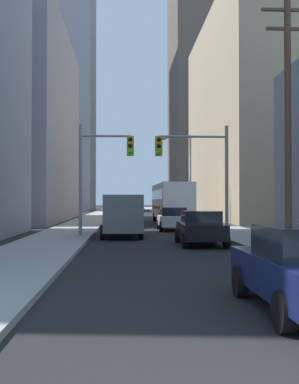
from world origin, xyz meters
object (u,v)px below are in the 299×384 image
at_px(cargo_van_grey, 122,213).
at_px(sedan_maroon, 122,217).
at_px(city_bus, 171,201).
at_px(traffic_signal_near_left, 103,162).
at_px(sedan_red, 122,211).
at_px(sedan_white, 173,219).
at_px(traffic_signal_near_right, 196,162).
at_px(sedan_black, 201,228).

distance_m(cargo_van_grey, sedan_maroon, 8.67).
height_order(city_bus, cargo_van_grey, city_bus).
bearing_deg(sedan_maroon, traffic_signal_near_left, -95.78).
xyz_separation_m(city_bus, sedan_red, (-4.31, 15.87, -1.16)).
relative_size(cargo_van_grey, sedan_maroon, 1.24).
relative_size(sedan_white, traffic_signal_near_right, 0.70).
bearing_deg(traffic_signal_near_left, sedan_maroon, 84.22).
relative_size(sedan_maroon, sedan_red, 1.01).
xyz_separation_m(cargo_van_grey, traffic_signal_near_left, (-0.99, -0.43, 2.71)).
height_order(cargo_van_grey, traffic_signal_near_left, traffic_signal_near_left).
bearing_deg(sedan_red, traffic_signal_near_left, -91.61).
bearing_deg(sedan_black, sedan_white, 90.82).
bearing_deg(sedan_white, traffic_signal_near_right, -84.23).
relative_size(city_bus, cargo_van_grey, 2.19).
relative_size(traffic_signal_near_left, traffic_signal_near_right, 1.00).
height_order(city_bus, sedan_white, city_bus).
distance_m(cargo_van_grey, traffic_signal_near_right, 4.83).
bearing_deg(cargo_van_grey, city_bus, 74.98).
xyz_separation_m(cargo_van_grey, traffic_signal_near_right, (3.94, -0.43, 2.76)).
distance_m(city_bus, sedan_black, 20.66).
xyz_separation_m(sedan_maroon, traffic_signal_near_right, (4.01, -9.08, 3.28)).
relative_size(cargo_van_grey, sedan_white, 1.25).
xyz_separation_m(sedan_black, sedan_red, (-3.57, 36.48, 0.00)).
bearing_deg(sedan_black, city_bus, 87.96).
bearing_deg(cargo_van_grey, traffic_signal_near_right, -6.16).
bearing_deg(city_bus, sedan_white, -95.02).
height_order(sedan_black, traffic_signal_near_right, traffic_signal_near_right).
relative_size(city_bus, traffic_signal_near_left, 1.92).
bearing_deg(sedan_black, cargo_van_grey, 125.30).
height_order(cargo_van_grey, sedan_red, cargo_van_grey).
height_order(sedan_black, traffic_signal_near_left, traffic_signal_near_left).
distance_m(sedan_red, traffic_signal_near_left, 32.17).
height_order(sedan_maroon, traffic_signal_near_left, traffic_signal_near_left).
bearing_deg(city_bus, cargo_van_grey, -105.02).
height_order(sedan_black, sedan_red, same).
relative_size(sedan_black, sedan_white, 1.01).
distance_m(sedan_white, traffic_signal_near_right, 6.91).
xyz_separation_m(sedan_white, traffic_signal_near_left, (-4.32, -6.05, 3.23)).
bearing_deg(city_bus, sedan_red, 105.18).
distance_m(sedan_white, sedan_red, 26.17).
relative_size(sedan_white, sedan_red, 1.00).
bearing_deg(cargo_van_grey, sedan_black, -54.70).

